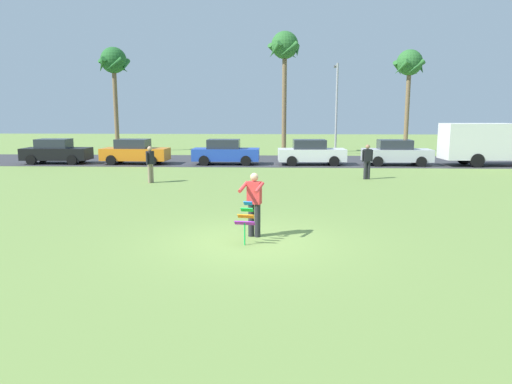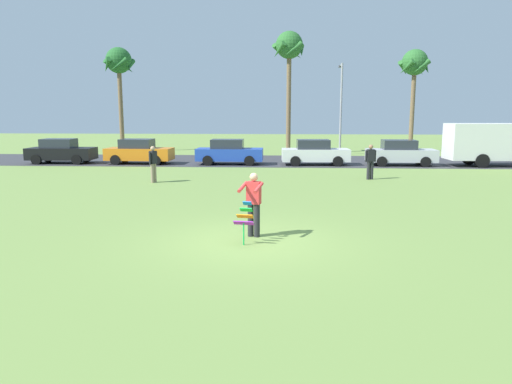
# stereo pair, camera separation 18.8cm
# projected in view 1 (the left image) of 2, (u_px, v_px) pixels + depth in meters

# --- Properties ---
(ground_plane) EXTENTS (120.00, 120.00, 0.00)m
(ground_plane) POSITION_uv_depth(u_px,v_px,m) (251.00, 241.00, 12.36)
(ground_plane) COLOR olive
(road_strip) EXTENTS (120.00, 8.00, 0.01)m
(road_strip) POSITION_uv_depth(u_px,v_px,m) (268.00, 161.00, 32.59)
(road_strip) COLOR #38383D
(road_strip) RESTS_ON ground
(person_kite_flyer) EXTENTS (0.67, 0.75, 1.73)m
(person_kite_flyer) POSITION_uv_depth(u_px,v_px,m) (254.00, 202.00, 12.65)
(person_kite_flyer) COLOR #26262B
(person_kite_flyer) RESTS_ON ground
(kite_held) EXTENTS (0.52, 0.67, 1.04)m
(kite_held) POSITION_uv_depth(u_px,v_px,m) (246.00, 217.00, 12.06)
(kite_held) COLOR blue
(kite_held) RESTS_ON ground
(parked_car_black) EXTENTS (4.25, 1.92, 1.60)m
(parked_car_black) POSITION_uv_depth(u_px,v_px,m) (56.00, 152.00, 30.71)
(parked_car_black) COLOR black
(parked_car_black) RESTS_ON ground
(parked_car_orange) EXTENTS (4.25, 1.94, 1.60)m
(parked_car_orange) POSITION_uv_depth(u_px,v_px,m) (135.00, 152.00, 30.48)
(parked_car_orange) COLOR orange
(parked_car_orange) RESTS_ON ground
(parked_car_blue) EXTENTS (4.21, 1.86, 1.60)m
(parked_car_blue) POSITION_uv_depth(u_px,v_px,m) (226.00, 152.00, 30.22)
(parked_car_blue) COLOR #2347B7
(parked_car_blue) RESTS_ON ground
(parked_car_white) EXTENTS (4.26, 1.96, 1.60)m
(parked_car_white) POSITION_uv_depth(u_px,v_px,m) (311.00, 153.00, 29.97)
(parked_car_white) COLOR white
(parked_car_white) RESTS_ON ground
(parked_car_silver) EXTENTS (4.23, 1.90, 1.60)m
(parked_car_silver) POSITION_uv_depth(u_px,v_px,m) (396.00, 153.00, 29.74)
(parked_car_silver) COLOR silver
(parked_car_silver) RESTS_ON ground
(parked_truck_red_cab) EXTENTS (6.77, 2.29, 2.62)m
(parked_truck_red_cab) POSITION_uv_depth(u_px,v_px,m) (491.00, 143.00, 29.37)
(parked_truck_red_cab) COLOR #B2231E
(parked_truck_red_cab) RESTS_ON ground
(palm_tree_left_near) EXTENTS (2.58, 2.71, 8.53)m
(palm_tree_left_near) POSITION_uv_depth(u_px,v_px,m) (114.00, 65.00, 38.80)
(palm_tree_left_near) COLOR brown
(palm_tree_left_near) RESTS_ON ground
(palm_tree_right_near) EXTENTS (2.58, 2.71, 9.47)m
(palm_tree_right_near) POSITION_uv_depth(u_px,v_px,m) (285.00, 51.00, 36.79)
(palm_tree_right_near) COLOR brown
(palm_tree_right_near) RESTS_ON ground
(palm_tree_centre_far) EXTENTS (2.58, 2.71, 8.37)m
(palm_tree_centre_far) POSITION_uv_depth(u_px,v_px,m) (409.00, 67.00, 39.09)
(palm_tree_centre_far) COLOR brown
(palm_tree_centre_far) RESTS_ON ground
(streetlight_pole) EXTENTS (0.24, 1.65, 7.00)m
(streetlight_pole) POSITION_uv_depth(u_px,v_px,m) (336.00, 103.00, 36.94)
(streetlight_pole) COLOR #9E9EA3
(streetlight_pole) RESTS_ON ground
(person_walker_near) EXTENTS (0.33, 0.54, 1.73)m
(person_walker_near) POSITION_uv_depth(u_px,v_px,m) (150.00, 163.00, 22.41)
(person_walker_near) COLOR gray
(person_walker_near) RESTS_ON ground
(person_walker_far) EXTENTS (0.56, 0.30, 1.73)m
(person_walker_far) POSITION_uv_depth(u_px,v_px,m) (367.00, 161.00, 23.57)
(person_walker_far) COLOR #26262B
(person_walker_far) RESTS_ON ground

